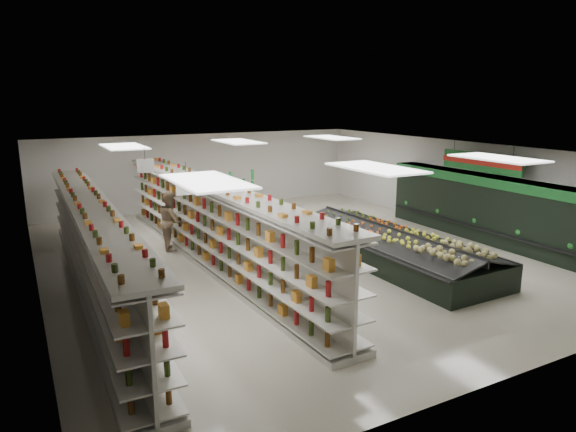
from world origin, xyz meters
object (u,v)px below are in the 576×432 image
gondola_left (94,251)px  shopper_background (171,221)px  soda_endcap (238,197)px  produce_island (391,246)px  shopper_main (321,248)px  gondola_center (211,227)px

gondola_left → shopper_background: size_ratio=6.88×
soda_endcap → produce_island: bearing=-76.2°
soda_endcap → shopper_main: soda_endcap is taller
soda_endcap → gondola_left: bearing=-137.5°
gondola_left → shopper_background: 3.77m
produce_island → gondola_center: bearing=153.0°
gondola_center → produce_island: bearing=-29.1°
shopper_main → gondola_center: bearing=-61.8°
shopper_main → produce_island: bearing=168.0°
shopper_main → shopper_background: 5.23m
gondola_center → shopper_background: (-0.65, 1.93, -0.15)m
gondola_center → shopper_background: 2.04m
gondola_center → soda_endcap: bearing=57.6°
gondola_center → shopper_main: (2.21, -2.45, -0.31)m
gondola_left → soda_endcap: 8.38m
gondola_left → gondola_center: bearing=13.6°
soda_endcap → shopper_background: (-3.52, -2.99, 0.07)m
produce_island → soda_endcap: (-1.80, 7.29, 0.38)m
gondola_left → shopper_background: gondola_left is taller
gondola_left → shopper_main: size_ratio=8.33×
shopper_background → gondola_left: bearing=145.7°
shopper_background → gondola_center: bearing=-150.9°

